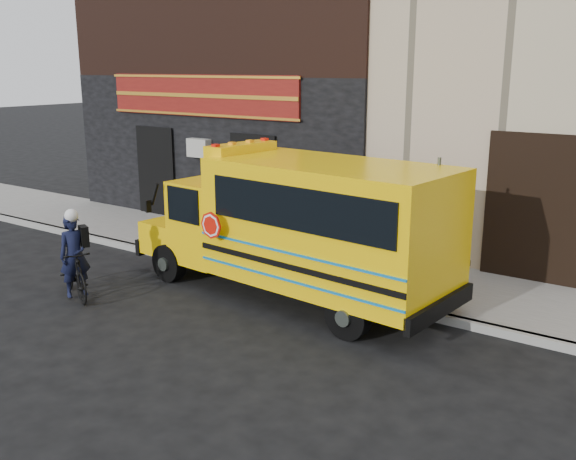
% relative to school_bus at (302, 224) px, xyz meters
% --- Properties ---
extents(ground, '(120.00, 120.00, 0.00)m').
position_rel_school_bus_xyz_m(ground, '(-0.47, -2.15, -1.51)').
color(ground, black).
rests_on(ground, ground).
extents(curb, '(40.00, 0.20, 0.15)m').
position_rel_school_bus_xyz_m(curb, '(-0.47, 0.45, -1.43)').
color(curb, gray).
rests_on(curb, ground).
extents(sidewalk, '(40.00, 3.00, 0.15)m').
position_rel_school_bus_xyz_m(sidewalk, '(-0.47, 1.95, -1.43)').
color(sidewalk, slate).
rests_on(sidewalk, ground).
extents(building, '(20.00, 10.70, 12.00)m').
position_rel_school_bus_xyz_m(building, '(-0.51, 8.31, 4.62)').
color(building, tan).
rests_on(building, sidewalk).
extents(school_bus, '(7.07, 2.77, 2.92)m').
position_rel_school_bus_xyz_m(school_bus, '(0.00, 0.00, 0.00)').
color(school_bus, black).
rests_on(school_bus, ground).
extents(sign_pole, '(0.13, 0.24, 2.88)m').
position_rel_school_bus_xyz_m(sign_pole, '(2.36, 0.77, 0.09)').
color(sign_pole, '#48514A').
rests_on(sign_pole, ground).
extents(bicycle, '(1.75, 1.11, 1.02)m').
position_rel_school_bus_xyz_m(bicycle, '(-3.73, -2.45, -1.00)').
color(bicycle, black).
rests_on(bicycle, ground).
extents(cyclist, '(0.59, 0.70, 1.63)m').
position_rel_school_bus_xyz_m(cyclist, '(-3.65, -2.45, -0.70)').
color(cyclist, black).
rests_on(cyclist, ground).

